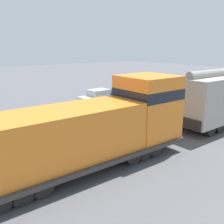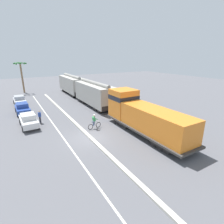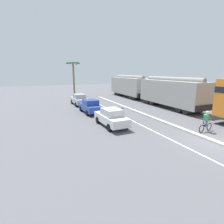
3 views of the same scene
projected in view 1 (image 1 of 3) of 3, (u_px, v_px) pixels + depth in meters
name	position (u px, v px, depth m)	size (l,w,h in m)	color
ground_plane	(67.00, 131.00, 18.17)	(120.00, 120.00, 0.00)	#56565B
median_curb	(131.00, 116.00, 21.74)	(0.36, 36.00, 0.16)	beige
lane_stripe	(113.00, 111.00, 23.59)	(0.14, 36.00, 0.01)	silver
locomotive	(95.00, 131.00, 12.59)	(3.10, 11.61, 4.20)	orange
parked_car_white	(100.00, 97.00, 25.67)	(1.95, 4.26, 1.62)	silver
parked_car_blue	(141.00, 91.00, 29.32)	(1.95, 4.26, 1.62)	#28479E
parked_car_silver	(173.00, 86.00, 32.68)	(1.93, 4.25, 1.62)	#B7BABF
cyclist	(101.00, 120.00, 18.02)	(1.71, 0.50, 1.71)	black
pedestrian_by_cars	(112.00, 99.00, 24.94)	(0.34, 0.22, 1.62)	#33333D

